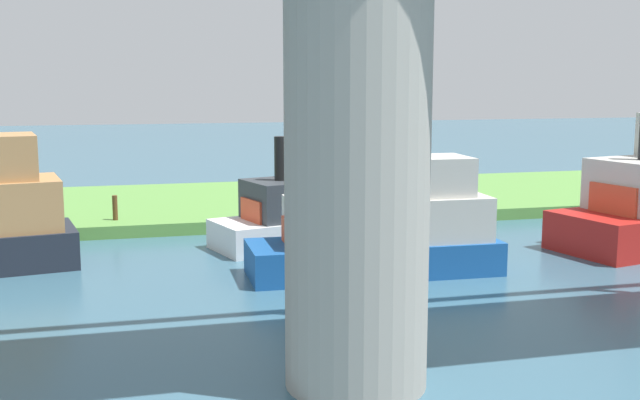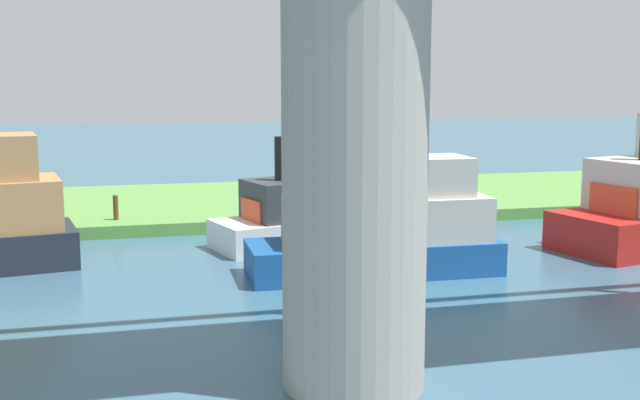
{
  "view_description": "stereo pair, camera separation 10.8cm",
  "coord_description": "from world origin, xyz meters",
  "px_view_note": "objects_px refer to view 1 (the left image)",
  "views": [
    {
      "loc": [
        8.42,
        30.22,
        6.01
      ],
      "look_at": [
        1.95,
        5.0,
        2.0
      ],
      "focal_mm": 43.87,
      "sensor_mm": 36.0,
      "label": 1
    },
    {
      "loc": [
        8.31,
        30.25,
        6.01
      ],
      "look_at": [
        1.95,
        5.0,
        2.0
      ],
      "focal_mm": 43.87,
      "sensor_mm": 36.0,
      "label": 2
    }
  ],
  "objects_px": {
    "mooring_post": "(115,208)",
    "person_on_bank": "(377,194)",
    "houseboat_blue": "(325,203)",
    "bridge_pylon": "(357,136)",
    "riverboat_paddlewheel": "(382,227)"
  },
  "relations": [
    {
      "from": "person_on_bank",
      "to": "mooring_post",
      "type": "height_order",
      "value": "person_on_bank"
    },
    {
      "from": "mooring_post",
      "to": "houseboat_blue",
      "type": "bearing_deg",
      "value": 153.12
    },
    {
      "from": "person_on_bank",
      "to": "houseboat_blue",
      "type": "xyz_separation_m",
      "value": [
        3.24,
        3.6,
        0.29
      ]
    },
    {
      "from": "mooring_post",
      "to": "riverboat_paddlewheel",
      "type": "relative_size",
      "value": 0.13
    },
    {
      "from": "bridge_pylon",
      "to": "person_on_bank",
      "type": "distance_m",
      "value": 18.58
    },
    {
      "from": "bridge_pylon",
      "to": "riverboat_paddlewheel",
      "type": "bearing_deg",
      "value": -112.14
    },
    {
      "from": "mooring_post",
      "to": "person_on_bank",
      "type": "bearing_deg",
      "value": 178.65
    },
    {
      "from": "houseboat_blue",
      "to": "riverboat_paddlewheel",
      "type": "relative_size",
      "value": 1.05
    },
    {
      "from": "mooring_post",
      "to": "riverboat_paddlewheel",
      "type": "distance_m",
      "value": 12.07
    },
    {
      "from": "person_on_bank",
      "to": "riverboat_paddlewheel",
      "type": "relative_size",
      "value": 0.18
    },
    {
      "from": "person_on_bank",
      "to": "riverboat_paddlewheel",
      "type": "bearing_deg",
      "value": 72.56
    },
    {
      "from": "bridge_pylon",
      "to": "houseboat_blue",
      "type": "distance_m",
      "value": 14.26
    },
    {
      "from": "houseboat_blue",
      "to": "riverboat_paddlewheel",
      "type": "distance_m",
      "value": 5.09
    },
    {
      "from": "person_on_bank",
      "to": "houseboat_blue",
      "type": "bearing_deg",
      "value": 48.01
    },
    {
      "from": "bridge_pylon",
      "to": "person_on_bank",
      "type": "relative_size",
      "value": 7.12
    }
  ]
}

